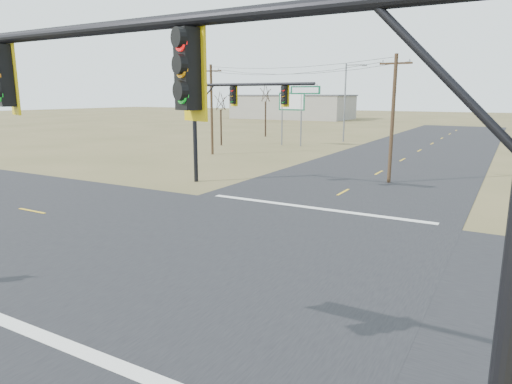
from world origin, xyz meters
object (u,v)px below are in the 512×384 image
at_px(mast_arm_near, 210,127).
at_px(mast_arm_far, 234,106).
at_px(streetlight_c, 347,98).
at_px(highway_sign, 292,108).
at_px(bare_tree_a, 221,101).
at_px(bare_tree_b, 266,93).
at_px(utility_pole_near, 393,117).
at_px(utility_pole_far, 212,108).

bearing_deg(mast_arm_near, mast_arm_far, 143.57).
height_order(mast_arm_near, streetlight_c, streetlight_c).
bearing_deg(streetlight_c, highway_sign, -117.27).
height_order(bare_tree_a, bare_tree_b, bare_tree_b).
bearing_deg(mast_arm_far, utility_pole_near, 45.08).
bearing_deg(bare_tree_a, mast_arm_far, -54.16).
height_order(mast_arm_far, bare_tree_b, bare_tree_b).
height_order(utility_pole_near, highway_sign, utility_pole_near).
relative_size(utility_pole_far, highway_sign, 1.42).
distance_m(mast_arm_near, bare_tree_b, 57.97).
height_order(mast_arm_far, bare_tree_a, mast_arm_far).
bearing_deg(mast_arm_far, highway_sign, 116.43).
height_order(mast_arm_far, streetlight_c, streetlight_c).
height_order(mast_arm_near, mast_arm_far, mast_arm_near).
height_order(highway_sign, bare_tree_b, bare_tree_b).
distance_m(bare_tree_a, bare_tree_b, 12.54).
bearing_deg(mast_arm_far, bare_tree_b, 124.93).
xyz_separation_m(mast_arm_near, utility_pole_near, (-3.48, 25.10, -0.94)).
bearing_deg(bare_tree_a, mast_arm_near, -56.20).
relative_size(mast_arm_far, utility_pole_far, 1.04).
xyz_separation_m(highway_sign, bare_tree_a, (-7.20, -3.60, 0.81)).
bearing_deg(bare_tree_b, highway_sign, -47.43).
bearing_deg(utility_pole_far, mast_arm_near, -54.93).
bearing_deg(utility_pole_near, mast_arm_far, -144.61).
bearing_deg(mast_arm_far, mast_arm_near, -48.71).
xyz_separation_m(mast_arm_far, bare_tree_b, (-15.16, 32.14, 0.94)).
distance_m(mast_arm_far, utility_pole_far, 16.15).
bearing_deg(streetlight_c, mast_arm_far, -83.20).
distance_m(mast_arm_near, streetlight_c, 51.90).
height_order(utility_pole_near, bare_tree_b, utility_pole_near).
distance_m(utility_pole_near, utility_pole_far, 19.77).
bearing_deg(streetlight_c, bare_tree_b, 173.55).
height_order(mast_arm_near, highway_sign, mast_arm_near).
distance_m(mast_arm_near, utility_pole_near, 25.36).
relative_size(highway_sign, bare_tree_b, 0.80).
xyz_separation_m(mast_arm_far, streetlight_c, (-3.07, 30.54, 0.29)).
bearing_deg(bare_tree_a, bare_tree_b, 94.38).
height_order(mast_arm_near, bare_tree_a, mast_arm_near).
height_order(mast_arm_far, utility_pole_near, utility_pole_near).
xyz_separation_m(utility_pole_far, highway_sign, (3.36, 10.87, -0.22)).
relative_size(utility_pole_far, bare_tree_b, 1.15).
distance_m(utility_pole_far, highway_sign, 11.38).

